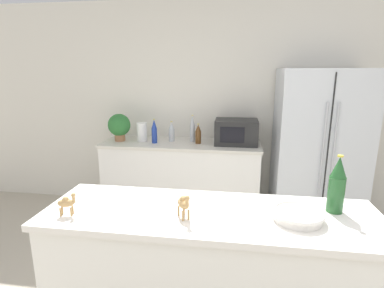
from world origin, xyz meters
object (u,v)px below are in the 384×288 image
at_px(refrigerator, 318,151).
at_px(back_bottle_1, 172,132).
at_px(back_bottle_3, 154,132).
at_px(microwave, 236,132).
at_px(wine_bottle, 337,185).
at_px(camel_figurine, 67,202).
at_px(fruit_bowl, 298,215).
at_px(back_bottle_2, 198,134).
at_px(camel_figurine_second, 184,203).
at_px(potted_plant, 119,126).
at_px(back_bottle_0, 192,129).
at_px(paper_towel_roll, 142,132).

distance_m(refrigerator, back_bottle_1, 1.66).
xyz_separation_m(refrigerator, back_bottle_3, (-1.83, -0.02, 0.17)).
relative_size(microwave, wine_bottle, 1.54).
bearing_deg(microwave, wine_bottle, -74.11).
height_order(back_bottle_3, wine_bottle, wine_bottle).
bearing_deg(camel_figurine, microwave, 67.49).
xyz_separation_m(refrigerator, fruit_bowl, (-0.58, -1.88, 0.15)).
height_order(back_bottle_1, back_bottle_2, back_bottle_1).
xyz_separation_m(fruit_bowl, camel_figurine_second, (-0.57, -0.06, 0.05)).
bearing_deg(back_bottle_3, refrigerator, 0.58).
height_order(potted_plant, back_bottle_1, potted_plant).
bearing_deg(camel_figurine, fruit_bowl, 5.68).
bearing_deg(back_bottle_0, wine_bottle, -61.19).
relative_size(back_bottle_0, back_bottle_2, 1.37).
relative_size(potted_plant, camel_figurine_second, 2.32).
relative_size(refrigerator, potted_plant, 5.39).
bearing_deg(camel_figurine, back_bottle_1, 87.26).
relative_size(refrigerator, back_bottle_2, 7.60).
distance_m(back_bottle_0, camel_figurine, 2.15).
relative_size(back_bottle_0, fruit_bowl, 1.22).
height_order(back_bottle_2, camel_figurine, back_bottle_2).
xyz_separation_m(potted_plant, back_bottle_1, (0.62, 0.07, -0.07)).
height_order(refrigerator, back_bottle_2, refrigerator).
height_order(microwave, back_bottle_1, microwave).
height_order(potted_plant, back_bottle_3, potted_plant).
height_order(refrigerator, fruit_bowl, refrigerator).
relative_size(back_bottle_1, wine_bottle, 0.77).
relative_size(paper_towel_roll, back_bottle_0, 0.70).
bearing_deg(camel_figurine_second, back_bottle_3, 109.48).
xyz_separation_m(back_bottle_3, camel_figurine_second, (0.68, -1.93, 0.03)).
height_order(paper_towel_roll, fruit_bowl, paper_towel_roll).
height_order(back_bottle_0, back_bottle_3, back_bottle_0).
bearing_deg(back_bottle_2, wine_bottle, -61.93).
height_order(paper_towel_roll, microwave, microwave).
height_order(fruit_bowl, camel_figurine_second, camel_figurine_second).
height_order(back_bottle_1, back_bottle_3, back_bottle_3).
distance_m(refrigerator, camel_figurine_second, 2.27).
height_order(microwave, back_bottle_0, back_bottle_0).
bearing_deg(paper_towel_roll, fruit_bowl, -53.79).
bearing_deg(back_bottle_1, microwave, -1.69).
relative_size(microwave, back_bottle_0, 1.52).
xyz_separation_m(back_bottle_3, fruit_bowl, (1.25, -1.87, -0.02)).
height_order(refrigerator, camel_figurine, refrigerator).
relative_size(back_bottle_1, back_bottle_2, 1.04).
bearing_deg(microwave, back_bottle_0, 174.71).
height_order(microwave, back_bottle_3, back_bottle_3).
relative_size(back_bottle_0, camel_figurine_second, 2.26).
distance_m(back_bottle_1, fruit_bowl, 2.25).
xyz_separation_m(camel_figurine, camel_figurine_second, (0.60, 0.05, 0.01)).
bearing_deg(camel_figurine_second, camel_figurine, -174.82).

